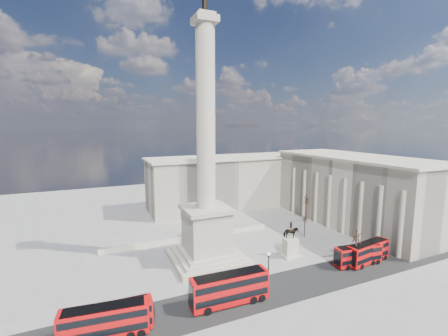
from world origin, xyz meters
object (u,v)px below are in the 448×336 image
Objects in this scene: victorian_lamp at (268,269)px; pedestrian_standing at (339,250)px; red_bus_a at (106,322)px; red_bus_b at (230,288)px; red_bus_d at (368,252)px; red_bus_c at (358,255)px; red_bus_e at (112,319)px; equestrian_statue at (290,245)px; pedestrian_walking at (349,254)px; nelsons_column at (206,196)px; pedestrian_crossing at (287,250)px.

victorian_lamp reaches higher than pedestrian_standing.
red_bus_a is 24.36m from victorian_lamp.
red_bus_b is at bearing 7.57° from red_bus_a.
red_bus_c is at bearing 171.27° from red_bus_d.
victorian_lamp is at bearing 175.16° from red_bus_d.
red_bus_e is 23.60m from victorian_lamp.
equestrian_statue is 10.64m from pedestrian_standing.
red_bus_b is 6.34× the size of pedestrian_standing.
red_bus_c is 21.11m from victorian_lamp.
pedestrian_walking is (22.04, 4.38, -3.18)m from victorian_lamp.
equestrian_statue is at bearing 155.39° from pedestrian_walking.
pedestrian_walking is (1.06, 3.22, -1.25)m from red_bus_c.
red_bus_c is 6.04× the size of pedestrian_walking.
nelsons_column is 7.35× the size of victorian_lamp.
victorian_lamp is 22.41m from pedestrian_standing.
red_bus_d is at bearing 8.79° from red_bus_a.
red_bus_d is 1.02× the size of red_bus_e.
red_bus_b is (17.38, 0.29, 0.26)m from red_bus_a.
red_bus_d reaches higher than pedestrian_standing.
nelsons_column is 33.39m from red_bus_d.
victorian_lamp is 4.15× the size of pedestrian_walking.
red_bus_c is (45.28, 1.87, -0.21)m from red_bus_a.
red_bus_b is (-2.18, -15.74, -10.39)m from nelsons_column.
red_bus_a is 0.82m from red_bus_e.
nelsons_column is 31.36m from pedestrian_walking.
nelsons_column is 30.05m from pedestrian_standing.
pedestrian_walking is at bearing 68.32° from pedestrian_standing.
red_bus_b is 30.46m from red_bus_d.
red_bus_a is 46.14m from pedestrian_standing.
red_bus_c is at bearing -40.83° from equestrian_statue.
red_bus_d is 5.77m from pedestrian_standing.
red_bus_c is 5.26m from pedestrian_standing.
red_bus_c is (25.72, -14.16, -10.85)m from nelsons_column.
pedestrian_walking is (26.78, -10.94, -12.10)m from nelsons_column.
victorian_lamp is (24.29, 0.72, 1.72)m from red_bus_a.
victorian_lamp is at bearing 90.49° from pedestrian_crossing.
red_bus_b is 7.08m from victorian_lamp.
victorian_lamp reaches higher than pedestrian_walking.
nelsons_column is 30.51× the size of pedestrian_walking.
red_bus_d is 15.59m from pedestrian_crossing.
red_bus_e is at bearing -173.15° from red_bus_c.
nelsons_column reaches higher than red_bus_b.
equestrian_statue is 4.60× the size of pedestrian_walking.
victorian_lamp is at bearing -26.72° from pedestrian_standing.
pedestrian_walking is 12.45m from pedestrian_crossing.
red_bus_c is at bearing -178.19° from pedestrian_crossing.
nelsons_column is 26.38× the size of pedestrian_standing.
red_bus_d is 23.60m from victorian_lamp.
red_bus_e is 45.84m from pedestrian_walking.
nelsons_column is 18.98m from red_bus_b.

